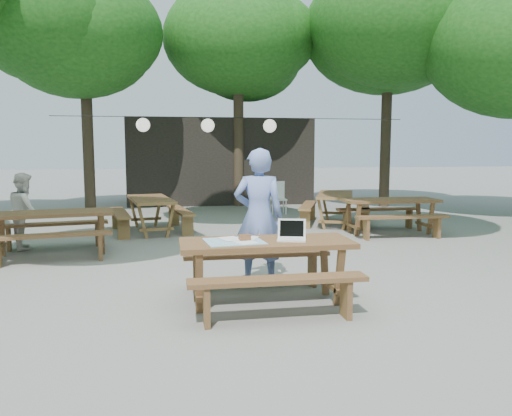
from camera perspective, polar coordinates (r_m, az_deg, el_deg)
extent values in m
plane|color=slate|center=(7.12, 0.08, -7.97)|extent=(80.00, 80.00, 0.00)
cube|color=black|center=(17.36, -4.33, 5.40)|extent=(6.00, 3.00, 2.80)
cube|color=#4F2A1C|center=(5.82, 1.19, -4.03)|extent=(2.00, 0.80, 0.06)
cube|color=#4F2A1C|center=(5.26, 2.55, -8.22)|extent=(1.90, 0.28, 0.05)
cube|color=#4F2A1C|center=(6.50, 0.08, -5.31)|extent=(1.90, 0.28, 0.05)
cube|color=#4F2A1C|center=(5.91, 1.18, -7.60)|extent=(1.70, 0.70, 0.69)
cube|color=#4F2A1C|center=(9.15, -22.37, -0.59)|extent=(2.11, 1.13, 0.06)
cube|color=#4F2A1C|center=(8.54, -22.46, -2.91)|extent=(1.92, 0.61, 0.05)
cube|color=#4F2A1C|center=(9.83, -22.14, -1.69)|extent=(1.92, 0.61, 0.05)
cube|color=#4F2A1C|center=(9.20, -22.26, -2.91)|extent=(1.80, 0.98, 0.69)
cube|color=#4F2A1C|center=(11.02, 15.05, 0.86)|extent=(2.03, 0.87, 0.06)
cube|color=#4F2A1C|center=(10.46, 16.39, -0.98)|extent=(1.91, 0.35, 0.05)
cube|color=#4F2A1C|center=(11.65, 13.77, -0.13)|extent=(1.91, 0.35, 0.05)
cube|color=#4F2A1C|center=(11.06, 14.99, -1.07)|extent=(1.72, 0.76, 0.69)
cube|color=#4F2A1C|center=(11.09, -11.98, 0.98)|extent=(1.14, 2.11, 0.06)
cube|color=#4F2A1C|center=(11.23, -8.66, -0.26)|extent=(0.61, 1.92, 0.05)
cube|color=#4F2A1C|center=(11.05, -15.28, -0.54)|extent=(0.61, 1.92, 0.05)
cube|color=#4F2A1C|center=(11.13, -11.93, -0.94)|extent=(0.99, 1.80, 0.69)
cube|color=#4F2A1C|center=(12.07, 9.05, 1.50)|extent=(1.46, 2.15, 0.06)
cube|color=#4F2A1C|center=(12.09, 12.11, 0.16)|extent=(0.93, 1.88, 0.05)
cube|color=#4F2A1C|center=(12.13, 5.96, 0.30)|extent=(0.93, 1.88, 0.05)
cube|color=#4F2A1C|center=(12.11, 9.02, -0.26)|extent=(1.26, 1.84, 0.69)
imported|color=#758BD5|center=(6.68, 0.30, -0.97)|extent=(0.74, 0.56, 1.82)
imported|color=white|center=(9.97, -24.90, -0.30)|extent=(0.70, 0.80, 1.39)
cube|color=white|center=(13.99, 2.54, 0.98)|extent=(0.45, 0.45, 0.04)
cube|color=white|center=(14.17, 2.40, 2.11)|extent=(0.44, 0.05, 0.48)
cube|color=white|center=(14.02, 2.53, 0.13)|extent=(0.43, 0.43, 0.38)
cube|color=white|center=(5.83, 4.07, -3.64)|extent=(0.38, 0.31, 0.02)
cube|color=white|center=(5.93, 4.11, -2.33)|extent=(0.33, 0.15, 0.23)
cube|color=black|center=(5.92, 4.11, -2.35)|extent=(0.28, 0.12, 0.19)
cube|color=#3A99C9|center=(5.76, -2.52, -3.81)|extent=(0.71, 0.62, 0.01)
cube|color=white|center=(5.69, -1.33, -3.88)|extent=(0.31, 0.36, 0.00)
cube|color=white|center=(5.91, -0.98, -3.46)|extent=(0.32, 0.36, 0.00)
cube|color=white|center=(5.87, -2.93, -3.52)|extent=(0.29, 0.35, 0.00)
cube|color=brown|center=(5.79, -1.30, -3.34)|extent=(0.14, 0.10, 0.06)
cylinder|color=black|center=(12.91, -2.39, 10.27)|extent=(9.00, 0.02, 0.02)
sphere|color=white|center=(12.80, -12.78, 9.25)|extent=(0.34, 0.34, 0.34)
sphere|color=white|center=(12.83, -5.53, 9.38)|extent=(0.34, 0.34, 0.34)
sphere|color=white|center=(13.05, 1.59, 9.36)|extent=(0.34, 0.34, 0.34)
cylinder|color=#2D2319|center=(15.47, -18.71, 8.95)|extent=(0.32, 0.32, 4.99)
ellipsoid|color=#185015|center=(15.84, -19.11, 19.10)|extent=(5.15, 5.15, 3.86)
cylinder|color=#2D2319|center=(15.94, -2.01, 8.85)|extent=(0.32, 0.32, 4.78)
ellipsoid|color=#185015|center=(16.26, -2.06, 18.35)|extent=(4.58, 4.58, 3.43)
cylinder|color=#2D2319|center=(16.25, 14.66, 9.77)|extent=(0.32, 0.32, 5.44)
ellipsoid|color=#185015|center=(16.69, 14.99, 20.17)|extent=(4.87, 4.87, 3.65)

